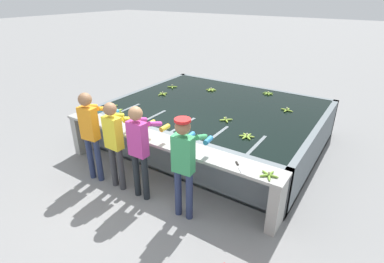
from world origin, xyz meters
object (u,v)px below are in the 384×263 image
at_px(banana_bunch_floating_6, 211,90).
at_px(banana_bunch_floating_8, 287,110).
at_px(banana_bunch_floating_7, 247,136).
at_px(banana_bunch_ledge_0, 269,175).
at_px(banana_bunch_floating_0, 163,94).
at_px(banana_bunch_floating_2, 226,120).
at_px(banana_bunch_floating_4, 112,106).
at_px(banana_bunch_floating_5, 117,111).
at_px(worker_1, 115,138).
at_px(banana_bunch_ledge_1, 86,117).
at_px(knife_0, 238,166).
at_px(worker_2, 140,145).
at_px(worker_0, 91,129).
at_px(banana_bunch_floating_3, 268,93).
at_px(worker_3, 184,159).
at_px(banana_bunch_floating_1, 172,87).

height_order(banana_bunch_floating_6, banana_bunch_floating_8, same).
height_order(banana_bunch_floating_7, banana_bunch_ledge_0, banana_bunch_ledge_0).
height_order(banana_bunch_floating_0, banana_bunch_floating_2, same).
bearing_deg(banana_bunch_floating_4, banana_bunch_floating_2, 16.16).
distance_m(banana_bunch_floating_0, banana_bunch_floating_8, 3.01).
height_order(banana_bunch_floating_5, banana_bunch_floating_8, same).
relative_size(worker_1, banana_bunch_ledge_1, 5.81).
distance_m(banana_bunch_floating_4, knife_0, 3.54).
bearing_deg(worker_2, banana_bunch_ledge_1, 167.21).
bearing_deg(worker_0, banana_bunch_floating_2, 48.91).
relative_size(banana_bunch_floating_0, banana_bunch_floating_5, 1.00).
bearing_deg(worker_2, banana_bunch_floating_2, 72.52).
distance_m(worker_0, banana_bunch_floating_3, 4.42).
height_order(banana_bunch_floating_4, banana_bunch_floating_6, same).
distance_m(banana_bunch_floating_5, knife_0, 3.22).
relative_size(worker_3, knife_0, 5.99).
relative_size(worker_0, banana_bunch_floating_1, 6.98).
xyz_separation_m(worker_2, banana_bunch_floating_1, (-1.67, 3.11, -0.09)).
xyz_separation_m(banana_bunch_floating_3, banana_bunch_floating_4, (-2.60, -2.82, 0.00)).
relative_size(banana_bunch_floating_4, banana_bunch_ledge_0, 1.03).
height_order(banana_bunch_floating_8, knife_0, banana_bunch_floating_8).
distance_m(worker_1, banana_bunch_floating_5, 1.49).
distance_m(banana_bunch_floating_2, banana_bunch_floating_8, 1.48).
relative_size(banana_bunch_floating_6, knife_0, 1.00).
xyz_separation_m(banana_bunch_floating_3, knife_0, (0.86, -3.54, -0.01)).
relative_size(banana_bunch_floating_0, banana_bunch_floating_1, 1.12).
height_order(worker_1, banana_bunch_ledge_0, worker_1).
relative_size(banana_bunch_floating_7, knife_0, 1.00).
relative_size(banana_bunch_floating_4, banana_bunch_floating_7, 1.00).
xyz_separation_m(worker_2, banana_bunch_floating_3, (0.69, 3.98, -0.09)).
relative_size(banana_bunch_floating_8, banana_bunch_ledge_1, 1.00).
xyz_separation_m(banana_bunch_floating_2, banana_bunch_floating_6, (-1.25, 1.56, -0.00)).
height_order(banana_bunch_floating_5, banana_bunch_floating_6, same).
distance_m(worker_0, banana_bunch_ledge_1, 0.94).
height_order(banana_bunch_floating_5, knife_0, banana_bunch_floating_5).
distance_m(banana_bunch_floating_4, banana_bunch_floating_8, 3.87).
relative_size(banana_bunch_floating_5, banana_bunch_ledge_1, 0.98).
height_order(worker_3, banana_bunch_floating_1, worker_3).
height_order(banana_bunch_floating_1, banana_bunch_floating_5, same).
xyz_separation_m(banana_bunch_floating_7, banana_bunch_ledge_1, (-3.15, -0.99, 0.00)).
bearing_deg(worker_3, banana_bunch_floating_6, 114.12).
bearing_deg(banana_bunch_floating_1, banana_bunch_floating_4, -96.92).
height_order(banana_bunch_floating_2, banana_bunch_floating_4, same).
bearing_deg(banana_bunch_floating_5, banana_bunch_floating_0, 85.86).
height_order(worker_3, banana_bunch_ledge_1, worker_3).
height_order(banana_bunch_floating_0, banana_bunch_floating_6, same).
height_order(worker_1, banana_bunch_floating_5, worker_1).
relative_size(banana_bunch_floating_3, banana_bunch_floating_6, 0.99).
distance_m(worker_1, knife_0, 2.15).
distance_m(banana_bunch_floating_0, banana_bunch_floating_7, 2.95).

